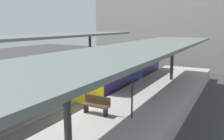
{
  "coord_description": "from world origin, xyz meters",
  "views": [
    {
      "loc": [
        8.26,
        -10.22,
        5.15
      ],
      "look_at": [
        -0.32,
        5.55,
        1.74
      ],
      "focal_mm": 37.47,
      "sensor_mm": 36.0,
      "label": 1
    }
  ],
  "objects": [
    {
      "name": "ground_plane",
      "position": [
        0.0,
        0.0,
        0.0
      ],
      "size": [
        80.0,
        80.0,
        0.0
      ],
      "primitive_type": "plane",
      "color": "#383835"
    },
    {
      "name": "platform_left",
      "position": [
        -3.8,
        0.0,
        0.5
      ],
      "size": [
        4.4,
        28.0,
        1.0
      ],
      "primitive_type": "cube",
      "color": "#ADA8A0",
      "rests_on": "ground_plane"
    },
    {
      "name": "platform_right",
      "position": [
        3.8,
        0.0,
        0.5
      ],
      "size": [
        4.4,
        28.0,
        1.0
      ],
      "primitive_type": "cube",
      "color": "#ADA8A0",
      "rests_on": "ground_plane"
    },
    {
      "name": "track_ballast",
      "position": [
        0.0,
        0.0,
        0.1
      ],
      "size": [
        3.2,
        28.0,
        0.2
      ],
      "primitive_type": "cube",
      "color": "#59544C",
      "rests_on": "ground_plane"
    },
    {
      "name": "rail_near_side",
      "position": [
        -0.72,
        0.0,
        0.27
      ],
      "size": [
        0.08,
        28.0,
        0.14
      ],
      "primitive_type": "cube",
      "color": "slate",
      "rests_on": "track_ballast"
    },
    {
      "name": "rail_far_side",
      "position": [
        0.72,
        0.0,
        0.27
      ],
      "size": [
        0.08,
        28.0,
        0.14
      ],
      "primitive_type": "cube",
      "color": "slate",
      "rests_on": "track_ballast"
    },
    {
      "name": "commuter_train",
      "position": [
        0.0,
        6.88,
        1.73
      ],
      "size": [
        2.78,
        10.82,
        3.1
      ],
      "color": "#472D6B",
      "rests_on": "track_ballast"
    },
    {
      "name": "canopy_left",
      "position": [
        -3.8,
        1.4,
        4.38
      ],
      "size": [
        4.18,
        21.0,
        3.51
      ],
      "color": "#333335",
      "rests_on": "platform_left"
    },
    {
      "name": "canopy_right",
      "position": [
        3.8,
        1.4,
        3.98
      ],
      "size": [
        4.18,
        21.0,
        3.09
      ],
      "color": "#333335",
      "rests_on": "platform_right"
    },
    {
      "name": "platform_bench",
      "position": [
        2.53,
        -1.25,
        1.46
      ],
      "size": [
        1.4,
        0.41,
        0.86
      ],
      "color": "black",
      "rests_on": "platform_right"
    },
    {
      "name": "platform_sign",
      "position": [
        4.24,
        -0.93,
        2.62
      ],
      "size": [
        0.9,
        0.08,
        2.21
      ],
      "color": "#262628",
      "rests_on": "platform_right"
    },
    {
      "name": "passenger_near_bench",
      "position": [
        -3.95,
        2.99,
        1.86
      ],
      "size": [
        0.36,
        0.36,
        1.67
      ],
      "color": "#232328",
      "rests_on": "platform_left"
    },
    {
      "name": "station_building_backdrop",
      "position": [
        -0.0,
        20.0,
        5.5
      ],
      "size": [
        18.0,
        6.0,
        11.0
      ],
      "primitive_type": "cube",
      "color": "beige",
      "rests_on": "ground_plane"
    }
  ]
}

